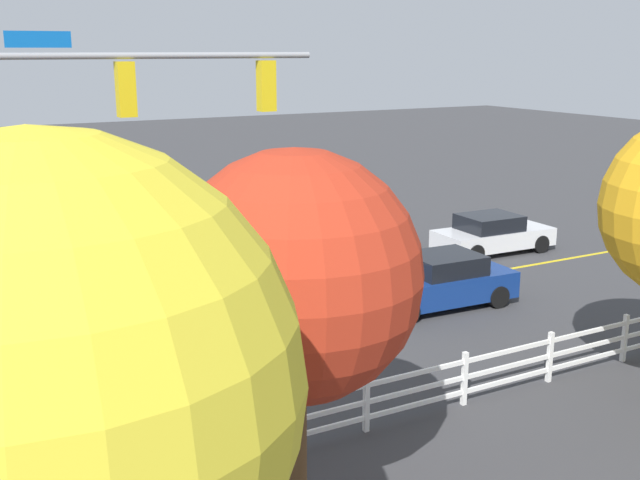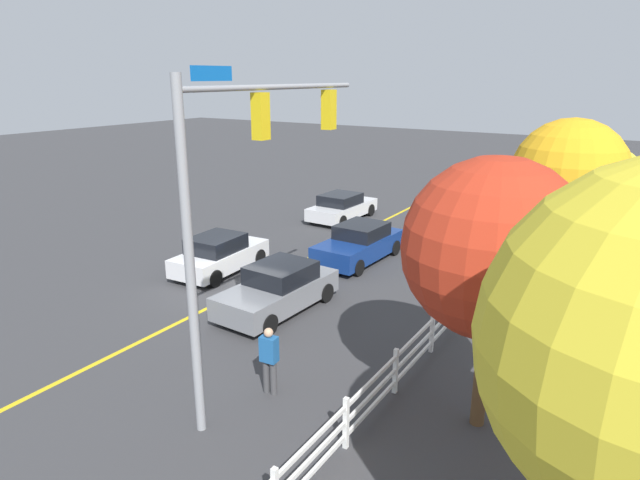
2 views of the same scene
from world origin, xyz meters
TOP-DOWN VIEW (x-y plane):
  - ground_plane at (0.00, 0.00)m, footprint 120.00×120.00m
  - lane_center_stripe at (-4.00, 0.00)m, footprint 28.00×0.16m
  - signal_assembly at (4.59, 4.28)m, footprint 6.25×0.38m
  - car_0 at (-5.17, 1.91)m, footprint 4.49×2.10m
  - car_1 at (-1.13, -1.97)m, footprint 4.10×2.03m
  - car_2 at (0.53, 2.03)m, footprint 4.41×2.13m
  - car_3 at (-10.53, -2.00)m, footprint 4.34×2.05m
  - pedestrian at (4.50, 4.71)m, footprint 0.29×0.42m
  - white_rail_fence at (-3.00, 7.20)m, footprint 26.10×0.10m
  - tree_0 at (3.05, 9.22)m, footprint 3.65×3.65m
  - tree_1 at (-8.93, 10.13)m, footprint 2.84×2.84m
  - tree_3 at (-5.68, 9.28)m, footprint 3.72×3.72m

SIDE VIEW (x-z plane):
  - ground_plane at x=0.00m, z-range 0.00..0.00m
  - lane_center_stripe at x=-4.00m, z-range 0.00..0.01m
  - white_rail_fence at x=-3.00m, z-range 0.03..1.18m
  - car_3 at x=-10.53m, z-range -0.02..1.36m
  - car_1 at x=-1.13m, z-range -0.03..1.45m
  - car_0 at x=-5.17m, z-range -0.03..1.47m
  - car_2 at x=0.53m, z-range -0.04..1.48m
  - pedestrian at x=4.50m, z-range 0.08..1.77m
  - tree_1 at x=-8.93m, z-range 0.92..5.68m
  - tree_0 at x=3.05m, z-range 1.07..6.89m
  - tree_3 at x=-5.68m, z-range 1.11..7.10m
  - signal_assembly at x=4.59m, z-range 1.45..8.87m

